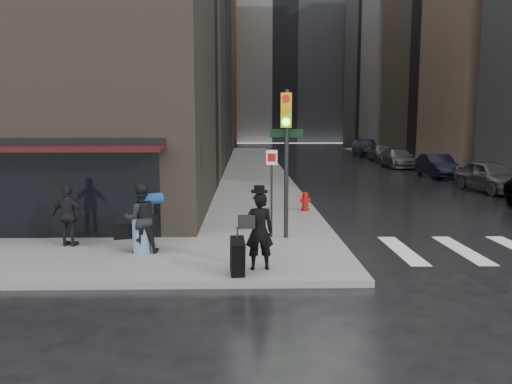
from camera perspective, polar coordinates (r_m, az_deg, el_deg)
The scene contains 17 objects.
ground at distance 12.22m, azimuth 1.79°, elevation -7.93°, with size 140.00×140.00×0.00m, color black.
sidewalk_left at distance 38.88m, azimuth -0.32°, elevation 3.10°, with size 4.00×50.00×0.15m, color slate.
sidewalk_right at distance 41.36m, azimuth 18.76°, elevation 2.97°, with size 3.00×50.00×0.15m, color slate.
bldg_left_far at distance 75.39m, azimuth -11.08°, elevation 15.13°, with size 22.00×20.00×26.00m, color brown.
bldg_right_far at distance 75.21m, azimuth 20.16°, elevation 14.44°, with size 22.00×20.00×25.00m, color gray.
bldg_distant at distance 90.87m, azimuth 3.06°, elevation 15.91°, with size 40.00×12.00×32.00m, color gray.
storefront at distance 15.12m, azimuth -26.15°, elevation 1.37°, with size 8.40×1.11×2.83m.
man_overcoat at distance 10.78m, azimuth -0.14°, elevation -4.94°, with size 0.97×1.02×1.88m.
man_jeans at distance 12.55m, azimuth -13.05°, elevation -2.94°, with size 1.26×0.87×1.73m.
man_greycoat at distance 13.79m, azimuth -20.60°, elevation -2.56°, with size 1.00×0.59×1.60m.
traffic_light at distance 13.60m, azimuth 3.34°, elevation 5.56°, with size 1.01×0.53×4.08m.
fire_hydrant at distance 18.31m, azimuth 5.63°, elevation -1.17°, with size 0.38×0.30×0.69m.
parked_car_1 at distance 26.73m, azimuth 25.24°, elevation 1.64°, with size 1.81×4.50×1.53m, color #45444A.
parked_car_2 at distance 32.81m, azimuth 20.00°, elevation 2.84°, with size 1.50×4.30×1.42m, color black.
parked_car_3 at distance 38.97m, azimuth 15.91°, elevation 3.73°, with size 1.95×4.81×1.40m, color #505055.
parked_car_4 at distance 45.53m, azimuth 14.15°, elevation 4.43°, with size 1.79×4.44×1.51m, color #545359.
parked_car_5 at distance 52.02m, azimuth 12.36°, elevation 4.96°, with size 1.75×5.01×1.65m, color black.
Camera 1 is at (-0.64, -11.73, 3.33)m, focal length 35.00 mm.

